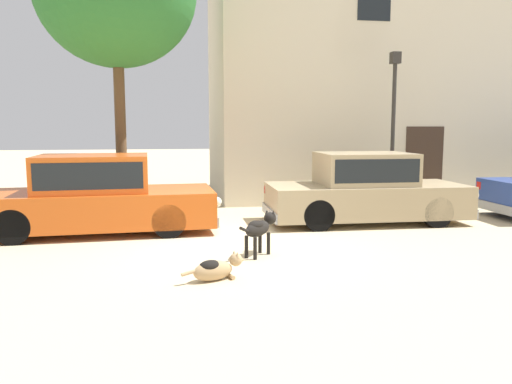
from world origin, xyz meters
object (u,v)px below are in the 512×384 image
object	(u,v)px
stray_dog_tan	(216,268)
street_lamp	(394,110)
stray_dog_spotted	(260,227)
parked_sedan_second	(365,189)
parked_sedan_nearest	(96,195)

from	to	relation	value
stray_dog_tan	street_lamp	world-z (taller)	street_lamp
stray_dog_spotted	stray_dog_tan	distance (m)	1.51
parked_sedan_second	street_lamp	world-z (taller)	street_lamp
parked_sedan_nearest	street_lamp	bearing A→B (deg)	10.90
parked_sedan_nearest	parked_sedan_second	xyz separation A→B (m)	(5.67, 0.13, -0.01)
parked_sedan_second	street_lamp	xyz separation A→B (m)	(1.30, 1.54, 1.75)
street_lamp	stray_dog_tan	bearing A→B (deg)	-133.06
parked_sedan_second	street_lamp	distance (m)	2.67
parked_sedan_nearest	stray_dog_spotted	xyz separation A→B (m)	(2.89, -2.35, -0.29)
parked_sedan_second	stray_dog_spotted	xyz separation A→B (m)	(-2.78, -2.48, -0.28)
parked_sedan_second	stray_dog_tan	world-z (taller)	parked_sedan_second
parked_sedan_nearest	street_lamp	distance (m)	7.38
parked_sedan_nearest	stray_dog_spotted	world-z (taller)	parked_sedan_nearest
stray_dog_spotted	street_lamp	size ratio (longest dim) A/B	0.21
stray_dog_spotted	stray_dog_tan	size ratio (longest dim) A/B	0.89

